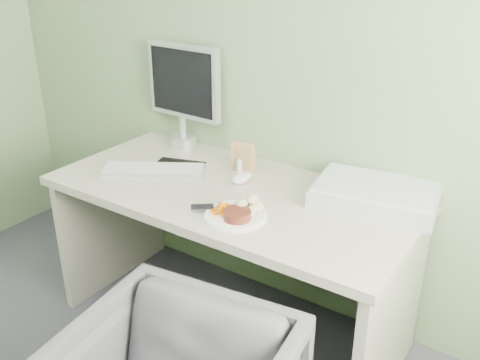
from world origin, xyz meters
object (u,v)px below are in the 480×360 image
Objects in this scene: plate at (236,216)px; desk at (230,226)px; scanner at (375,196)px; monitor at (184,90)px.

desk is at bearing 129.71° from plate.
plate is 0.58m from scanner.
desk is 6.52× the size of plate.
scanner reaches higher than desk.
desk is 3.28× the size of scanner.
plate is (0.16, -0.20, 0.19)m from desk.
desk is at bearing -29.55° from monitor.
plate is at bearing -35.03° from monitor.
plate is 0.50× the size of scanner.
scanner is at bearing 20.67° from desk.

